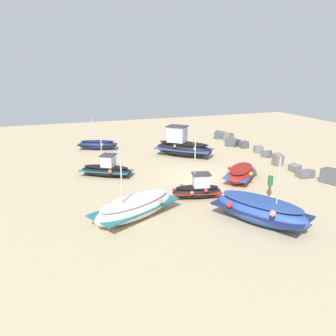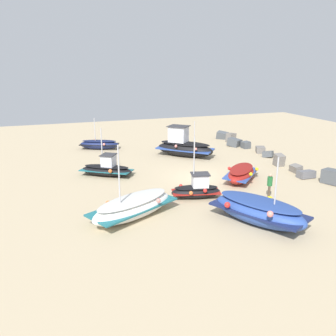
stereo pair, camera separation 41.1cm
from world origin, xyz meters
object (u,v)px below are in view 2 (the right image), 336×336
object	(u,v)px
fishing_boat_0	(184,146)
person_walking	(270,184)
fishing_boat_1	(107,169)
fishing_boat_2	(99,144)
fishing_boat_5	(197,189)
fishing_boat_4	(241,173)
fishing_boat_3	(259,210)
fishing_boat_6	(133,207)

from	to	relation	value
fishing_boat_0	person_walking	size ratio (longest dim) A/B	3.12
fishing_boat_0	fishing_boat_1	distance (m)	8.51
fishing_boat_2	fishing_boat_5	xyz separation A→B (m)	(15.69, 3.63, 0.07)
fishing_boat_1	fishing_boat_4	size ratio (longest dim) A/B	1.06
fishing_boat_3	fishing_boat_5	bearing A→B (deg)	-8.09
fishing_boat_5	fishing_boat_1	bearing A→B (deg)	137.76
fishing_boat_2	person_walking	bearing A→B (deg)	-41.85
fishing_boat_2	fishing_boat_3	world-z (taller)	fishing_boat_3
fishing_boat_1	fishing_boat_2	distance (m)	9.10
fishing_boat_3	fishing_boat_6	distance (m)	6.75
fishing_boat_1	fishing_boat_3	xyz separation A→B (m)	(11.18, 6.05, 0.21)
fishing_boat_2	fishing_boat_4	world-z (taller)	fishing_boat_2
fishing_boat_5	fishing_boat_6	world-z (taller)	fishing_boat_6
fishing_boat_4	fishing_boat_5	world-z (taller)	fishing_boat_5
fishing_boat_6	fishing_boat_3	bearing A→B (deg)	-54.28
fishing_boat_3	fishing_boat_5	world-z (taller)	fishing_boat_5
person_walking	fishing_boat_5	bearing A→B (deg)	10.11
fishing_boat_2	fishing_boat_6	distance (m)	17.26
fishing_boat_3	fishing_boat_5	size ratio (longest dim) A/B	1.42
fishing_boat_3	fishing_boat_4	world-z (taller)	fishing_boat_3
fishing_boat_0	fishing_boat_6	world-z (taller)	fishing_boat_6
person_walking	fishing_boat_1	bearing A→B (deg)	-12.46
fishing_boat_3	fishing_boat_4	bearing A→B (deg)	-50.44
fishing_boat_0	fishing_boat_3	world-z (taller)	fishing_boat_3
fishing_boat_1	fishing_boat_4	world-z (taller)	fishing_boat_1
fishing_boat_1	fishing_boat_3	world-z (taller)	fishing_boat_3
fishing_boat_1	person_walking	size ratio (longest dim) A/B	2.60
fishing_boat_0	fishing_boat_1	xyz separation A→B (m)	(3.55, -7.72, -0.42)
fishing_boat_5	person_walking	xyz separation A→B (m)	(1.61, 4.26, 0.39)
fishing_boat_0	person_walking	distance (m)	11.83
fishing_boat_6	fishing_boat_2	bearing A→B (deg)	59.18
fishing_boat_4	person_walking	size ratio (longest dim) A/B	2.46
fishing_boat_3	fishing_boat_6	xyz separation A→B (m)	(-3.00, -6.05, -0.11)
fishing_boat_1	fishing_boat_5	distance (m)	8.01
fishing_boat_0	fishing_boat_5	size ratio (longest dim) A/B	1.30
fishing_boat_4	fishing_boat_2	bearing A→B (deg)	-103.77
fishing_boat_0	fishing_boat_2	distance (m)	8.80
fishing_boat_2	fishing_boat_5	bearing A→B (deg)	-53.35
fishing_boat_6	person_walking	bearing A→B (deg)	-28.25
person_walking	fishing_boat_2	bearing A→B (deg)	-34.70
fishing_boat_2	fishing_boat_6	size ratio (longest dim) A/B	0.73
fishing_boat_4	fishing_boat_5	bearing A→B (deg)	-19.15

